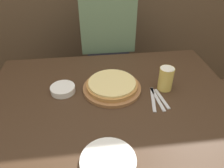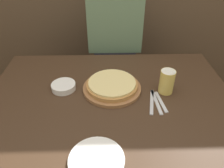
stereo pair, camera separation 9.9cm
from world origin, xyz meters
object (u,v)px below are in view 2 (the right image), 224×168
dinner_plate (97,160)px  spoon (161,102)px  side_bowl (64,86)px  fork (152,102)px  beer_glass (167,81)px  diner_person (114,54)px  pizza_on_board (112,86)px  dinner_knife (156,102)px

dinner_plate → spoon: 0.50m
side_bowl → fork: size_ratio=0.69×
beer_glass → side_bowl: size_ratio=0.98×
beer_glass → dinner_plate: beer_glass is taller
side_bowl → diner_person: 0.68m
diner_person → side_bowl: bearing=-118.7°
dinner_plate → spoon: bearing=47.1°
pizza_on_board → beer_glass: 0.31m
spoon → beer_glass: bearing=64.8°
diner_person → pizza_on_board: bearing=-93.5°
side_bowl → dinner_knife: bearing=-14.4°
pizza_on_board → spoon: (0.26, -0.12, -0.02)m
dinner_knife → dinner_plate: bearing=-130.8°
spoon → dinner_plate: bearing=-132.9°
dinner_plate → diner_person: diner_person is taller
dinner_plate → fork: 0.47m
spoon → diner_person: size_ratio=0.14×
diner_person → beer_glass: bearing=-66.5°
side_bowl → diner_person: (0.32, 0.59, -0.10)m
dinner_knife → diner_person: diner_person is taller
pizza_on_board → fork: (0.21, -0.12, -0.02)m
dinner_plate → side_bowl: 0.54m
beer_glass → dinner_knife: bearing=-126.3°
fork → dinner_knife: 0.02m
pizza_on_board → dinner_knife: pizza_on_board is taller
pizza_on_board → dinner_plate: 0.49m
pizza_on_board → fork: bearing=-29.4°
diner_person → fork: bearing=-76.1°
beer_glass → fork: 0.15m
pizza_on_board → diner_person: diner_person is taller
dinner_plate → spoon: size_ratio=1.31×
dinner_knife → spoon: same height
dinner_plate → dinner_knife: (0.32, 0.37, -0.01)m
pizza_on_board → fork: 0.25m
diner_person → spoon: bearing=-72.5°
fork → spoon: size_ratio=1.17×
side_bowl → fork: bearing=-15.1°
dinner_plate → diner_person: 1.10m
side_bowl → dinner_plate: bearing=-67.3°
dinner_plate → dinner_knife: 0.48m
beer_glass → diner_person: size_ratio=0.11×
dinner_knife → spoon: bearing=-0.0°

